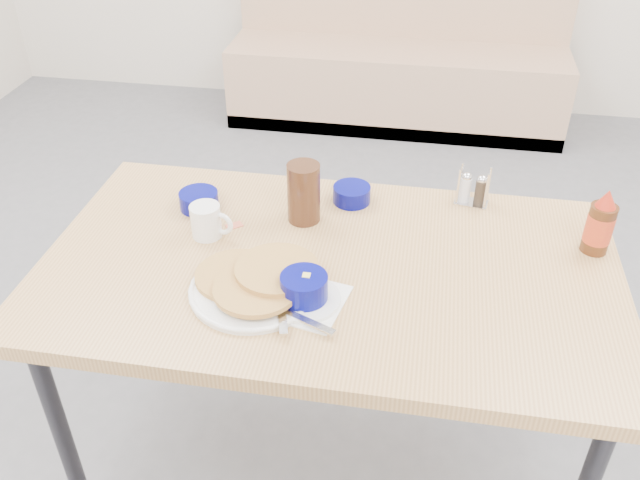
% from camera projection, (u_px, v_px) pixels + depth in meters
% --- Properties ---
extents(booth_bench, '(1.90, 0.56, 1.22)m').
position_uv_depth(booth_bench, '(398.00, 60.00, 3.92)').
color(booth_bench, tan).
rests_on(booth_bench, ground).
extents(dining_table, '(1.40, 0.80, 0.76)m').
position_uv_depth(dining_table, '(329.00, 283.00, 1.68)').
color(dining_table, tan).
rests_on(dining_table, ground).
extents(pancake_plate, '(0.29, 0.29, 0.05)m').
position_uv_depth(pancake_plate, '(255.00, 283.00, 1.54)').
color(pancake_plate, white).
rests_on(pancake_plate, dining_table).
extents(coffee_mug, '(0.11, 0.08, 0.09)m').
position_uv_depth(coffee_mug, '(207.00, 221.00, 1.71)').
color(coffee_mug, white).
rests_on(coffee_mug, dining_table).
extents(grits_setting, '(0.21, 0.22, 0.07)m').
position_uv_depth(grits_setting, '(304.00, 291.00, 1.51)').
color(grits_setting, white).
rests_on(grits_setting, dining_table).
extents(creamer_bowl, '(0.11, 0.11, 0.05)m').
position_uv_depth(creamer_bowl, '(199.00, 200.00, 1.83)').
color(creamer_bowl, '#040768').
rests_on(creamer_bowl, dining_table).
extents(butter_bowl, '(0.10, 0.10, 0.05)m').
position_uv_depth(butter_bowl, '(352.00, 194.00, 1.86)').
color(butter_bowl, '#040768').
rests_on(butter_bowl, dining_table).
extents(amber_tumbler, '(0.09, 0.09, 0.16)m').
position_uv_depth(amber_tumbler, '(304.00, 193.00, 1.75)').
color(amber_tumbler, '#3C2113').
rests_on(amber_tumbler, dining_table).
extents(condiment_caddy, '(0.10, 0.07, 0.11)m').
position_uv_depth(condiment_caddy, '(473.00, 191.00, 1.85)').
color(condiment_caddy, silver).
rests_on(condiment_caddy, dining_table).
extents(syrup_bottle, '(0.07, 0.07, 0.17)m').
position_uv_depth(syrup_bottle, '(600.00, 225.00, 1.64)').
color(syrup_bottle, '#47230F').
rests_on(syrup_bottle, dining_table).
extents(sugar_wrapper, '(0.05, 0.05, 0.00)m').
position_uv_depth(sugar_wrapper, '(234.00, 225.00, 1.77)').
color(sugar_wrapper, '#DF644A').
rests_on(sugar_wrapper, dining_table).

